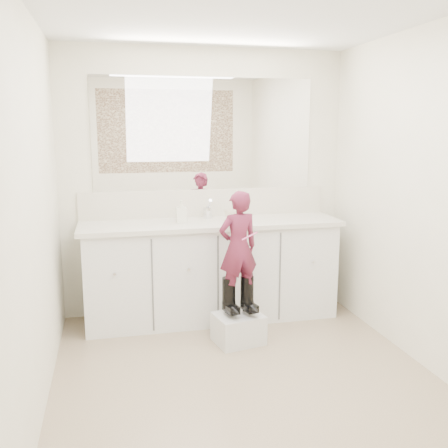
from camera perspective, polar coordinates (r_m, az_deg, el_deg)
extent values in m
plane|color=#856A57|center=(3.55, 2.77, -17.60)|extent=(3.00, 3.00, 0.00)
plane|color=white|center=(3.20, 3.19, 23.66)|extent=(3.00, 3.00, 0.00)
plane|color=beige|center=(4.61, -2.18, 4.74)|extent=(2.60, 0.00, 2.60)
plane|color=beige|center=(1.80, 16.29, -5.37)|extent=(2.60, 0.00, 2.60)
plane|color=beige|center=(3.07, -21.06, 0.95)|extent=(0.00, 3.00, 3.00)
plane|color=beige|center=(3.73, 22.57, 2.47)|extent=(0.00, 3.00, 3.00)
cube|color=silver|center=(4.49, -1.45, -5.51)|extent=(2.20, 0.55, 0.85)
cube|color=beige|center=(4.37, -1.43, 0.04)|extent=(2.28, 0.58, 0.04)
cube|color=beige|center=(4.62, -2.13, 2.43)|extent=(2.28, 0.03, 0.25)
cube|color=white|center=(4.57, -2.19, 10.21)|extent=(2.00, 0.02, 1.00)
cube|color=#472819|center=(1.74, 16.91, 9.12)|extent=(2.00, 0.01, 1.20)
cylinder|color=silver|center=(4.52, -1.86, 1.29)|extent=(0.08, 0.08, 0.10)
imported|color=beige|center=(4.37, 0.74, 1.02)|extent=(0.13, 0.13, 0.11)
imported|color=white|center=(4.32, -4.91, 1.47)|extent=(0.09, 0.09, 0.20)
cube|color=silver|center=(4.08, 1.65, -11.84)|extent=(0.42, 0.37, 0.23)
imported|color=#982E53|center=(3.89, 1.63, -2.70)|extent=(0.36, 0.27, 0.89)
cylinder|color=pink|center=(3.81, 2.96, -1.38)|extent=(0.14, 0.04, 0.06)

